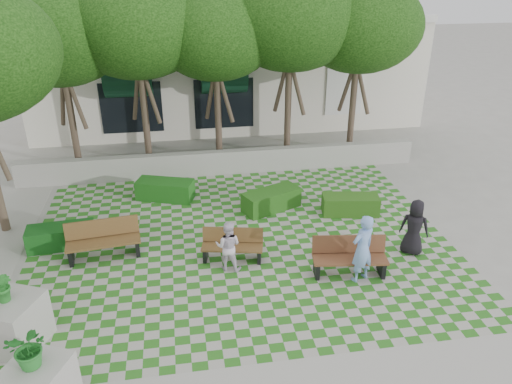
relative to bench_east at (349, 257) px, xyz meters
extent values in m
plane|color=gray|center=(-2.58, 0.88, -0.49)|extent=(90.00, 90.00, 0.00)
plane|color=#2B721E|center=(-2.58, 1.88, -0.48)|extent=(12.00, 12.00, 0.00)
cube|color=#9E9B93|center=(-2.58, 7.08, -0.04)|extent=(15.00, 0.36, 0.90)
cube|color=brown|center=(-0.01, -0.08, -0.01)|extent=(1.98, 0.84, 0.06)
cube|color=brown|center=(0.03, 0.20, 0.28)|extent=(1.92, 0.40, 0.48)
cube|color=black|center=(-0.86, 0.04, -0.25)|extent=(0.18, 0.54, 0.47)
cube|color=black|center=(0.84, -0.19, -0.25)|extent=(0.18, 0.54, 0.47)
cube|color=brown|center=(-2.95, 1.10, -0.07)|extent=(1.73, 0.84, 0.06)
cube|color=brown|center=(-2.90, 1.34, 0.18)|extent=(1.65, 0.46, 0.42)
cube|color=black|center=(-3.67, 1.25, -0.28)|extent=(0.19, 0.47, 0.41)
cube|color=black|center=(-2.22, 0.95, -0.28)|extent=(0.19, 0.47, 0.41)
cube|color=brown|center=(-6.42, 1.80, 0.01)|extent=(2.04, 0.83, 0.07)
cube|color=brown|center=(-6.45, 2.09, 0.31)|extent=(1.99, 0.36, 0.50)
cube|color=black|center=(-7.29, 1.70, -0.24)|extent=(0.17, 0.56, 0.48)
cube|color=black|center=(-5.54, 1.90, -0.24)|extent=(0.17, 0.56, 0.48)
cube|color=#224F15|center=(1.13, 3.17, -0.17)|extent=(1.87, 0.99, 0.62)
cube|color=#1D4D14|center=(-1.32, 3.89, -0.15)|extent=(2.05, 1.46, 0.67)
cube|color=#165015|center=(-4.75, 5.23, -0.15)|extent=(2.05, 1.34, 0.67)
cube|color=#124416|center=(-7.70, 2.61, -0.17)|extent=(1.88, 0.88, 0.64)
imported|color=#267A2A|center=(-7.01, -3.22, 0.94)|extent=(0.91, 0.86, 0.80)
cube|color=#9E9B93|center=(-7.94, -1.37, 0.09)|extent=(1.51, 1.51, 1.14)
imported|color=#287D29|center=(-7.94, -1.37, 1.03)|extent=(0.51, 0.47, 0.76)
imported|color=#7DA3E4|center=(0.19, -0.33, 0.45)|extent=(0.80, 0.69, 1.87)
imported|color=black|center=(2.07, 0.66, 0.33)|extent=(0.95, 0.86, 1.63)
imported|color=silver|center=(-3.10, 0.71, 0.22)|extent=(0.82, 0.72, 1.41)
cylinder|color=#47382B|center=(-8.08, 8.48, 1.33)|extent=(0.26, 0.26, 3.64)
ellipsoid|color=#1E4C11|center=(-8.08, 8.48, 4.58)|extent=(4.80, 4.80, 3.60)
cylinder|color=#47382B|center=(-5.38, 8.48, 1.42)|extent=(0.26, 0.26, 3.81)
ellipsoid|color=#1E4C11|center=(-5.38, 8.48, 4.82)|extent=(5.00, 5.00, 3.75)
cylinder|color=#47382B|center=(-2.58, 8.48, 1.31)|extent=(0.26, 0.26, 3.58)
ellipsoid|color=#1E4C11|center=(-2.58, 8.48, 4.51)|extent=(4.60, 4.60, 3.45)
cylinder|color=#47382B|center=(0.22, 8.48, 1.47)|extent=(0.26, 0.26, 3.92)
ellipsoid|color=#1E4C11|center=(0.22, 8.48, 4.97)|extent=(5.20, 5.20, 3.90)
cylinder|color=#47382B|center=(2.92, 8.48, 1.36)|extent=(0.26, 0.26, 3.70)
ellipsoid|color=#1E4C11|center=(2.92, 8.48, 4.66)|extent=(4.80, 4.80, 3.60)
cube|color=silver|center=(-1.58, 15.08, 2.01)|extent=(18.00, 8.00, 5.00)
cube|color=white|center=(-1.58, 11.08, 4.51)|extent=(18.00, 0.30, 0.30)
cube|color=black|center=(3.42, 11.06, 1.71)|extent=(1.40, 0.10, 2.40)
cylinder|color=#0E3520|center=(-6.08, 11.06, 2.51)|extent=(3.00, 1.80, 1.80)
cube|color=black|center=(-6.08, 11.06, 1.11)|extent=(2.60, 0.08, 2.20)
cylinder|color=#0E3520|center=(-2.08, 11.06, 2.51)|extent=(3.00, 1.80, 1.80)
cube|color=black|center=(-2.08, 11.06, 1.11)|extent=(2.60, 0.08, 2.20)
camera|label=1|loc=(-4.19, -10.41, 7.20)|focal=35.00mm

